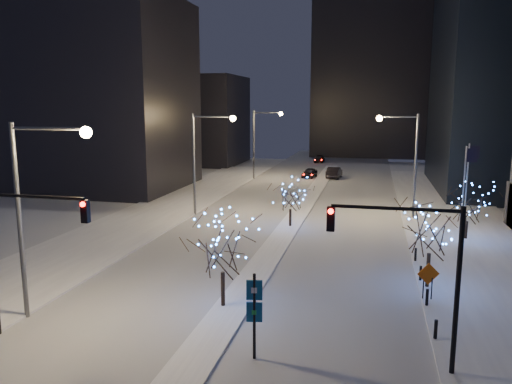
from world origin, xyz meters
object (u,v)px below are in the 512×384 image
(wayfinding_sign, at_px, (254,307))
(car_near, at_px, (310,173))
(street_lamp_east, at_px, (406,152))
(traffic_signal_east, at_px, (417,260))
(car_far, at_px, (319,159))
(holiday_tree_median_near, at_px, (222,245))
(street_lamp_w_near, at_px, (36,194))
(traffic_signal_west, at_px, (20,240))
(street_lamp_w_far, at_px, (261,135))
(street_lamp_w_mid, at_px, (204,150))
(holiday_tree_plaza_near, at_px, (431,228))
(car_mid, at_px, (334,172))
(construction_sign, at_px, (428,277))
(holiday_tree_plaza_far, at_px, (468,204))
(holiday_tree_median_far, at_px, (291,195))

(wayfinding_sign, bearing_deg, car_near, 85.62)
(street_lamp_east, height_order, traffic_signal_east, street_lamp_east)
(car_far, xyz_separation_m, holiday_tree_median_near, (2.38, -70.39, 2.88))
(street_lamp_w_near, bearing_deg, traffic_signal_west, -76.04)
(street_lamp_w_far, xyz_separation_m, holiday_tree_median_near, (8.44, -46.53, -2.98))
(street_lamp_w_far, relative_size, car_far, 2.27)
(street_lamp_w_near, relative_size, traffic_signal_west, 1.43)
(street_lamp_w_far, relative_size, street_lamp_east, 1.00)
(street_lamp_w_mid, height_order, holiday_tree_plaza_near, street_lamp_w_mid)
(traffic_signal_west, distance_m, wayfinding_sign, 11.14)
(street_lamp_w_far, bearing_deg, car_mid, 20.09)
(street_lamp_w_mid, height_order, car_near, street_lamp_w_mid)
(traffic_signal_west, distance_m, car_near, 55.95)
(car_near, bearing_deg, traffic_signal_east, -69.71)
(street_lamp_w_mid, bearing_deg, wayfinding_sign, -66.78)
(street_lamp_east, bearing_deg, construction_sign, -89.41)
(traffic_signal_east, bearing_deg, holiday_tree_median_near, 154.65)
(street_lamp_w_far, xyz_separation_m, holiday_tree_plaza_far, (23.56, -28.92, -3.50))
(holiday_tree_median_near, height_order, holiday_tree_plaza_near, holiday_tree_plaza_near)
(holiday_tree_plaza_far, bearing_deg, car_far, 108.35)
(street_lamp_w_near, xyz_separation_m, wayfinding_sign, (11.36, -1.47, -4.15))
(street_lamp_w_near, xyz_separation_m, holiday_tree_plaza_far, (23.56, 21.08, -3.50))
(street_lamp_w_mid, xyz_separation_m, street_lamp_w_far, (0.00, 25.00, 0.00))
(holiday_tree_plaza_far, relative_size, wayfinding_sign, 1.27)
(traffic_signal_east, bearing_deg, car_near, 101.53)
(traffic_signal_east, distance_m, holiday_tree_median_far, 24.73)
(street_lamp_east, height_order, traffic_signal_west, street_lamp_east)
(holiday_tree_plaza_far, bearing_deg, holiday_tree_median_near, -130.66)
(street_lamp_w_mid, xyz_separation_m, traffic_signal_west, (0.50, -27.00, -1.74))
(holiday_tree_plaza_far, bearing_deg, car_near, 117.42)
(street_lamp_east, bearing_deg, traffic_signal_east, -92.26)
(street_lamp_east, bearing_deg, car_mid, 108.39)
(street_lamp_w_far, relative_size, car_near, 2.41)
(street_lamp_w_near, relative_size, car_near, 2.41)
(street_lamp_w_mid, distance_m, traffic_signal_west, 27.06)
(construction_sign, bearing_deg, traffic_signal_east, -116.31)
(street_lamp_east, xyz_separation_m, holiday_tree_plaza_far, (4.54, -6.92, -3.45))
(holiday_tree_plaza_far, bearing_deg, wayfinding_sign, -118.43)
(car_far, height_order, holiday_tree_plaza_far, holiday_tree_plaza_far)
(car_near, relative_size, holiday_tree_plaza_near, 0.77)
(street_lamp_w_near, height_order, holiday_tree_plaza_near, street_lamp_w_near)
(wayfinding_sign, bearing_deg, traffic_signal_west, 173.67)
(holiday_tree_plaza_near, bearing_deg, car_near, 105.90)
(car_near, xyz_separation_m, holiday_tree_median_near, (1.67, -49.98, 2.81))
(holiday_tree_median_near, relative_size, holiday_tree_median_far, 1.17)
(traffic_signal_west, bearing_deg, street_lamp_w_near, 103.96)
(street_lamp_w_mid, bearing_deg, traffic_signal_west, -88.94)
(car_near, height_order, holiday_tree_median_near, holiday_tree_median_near)
(street_lamp_w_near, xyz_separation_m, car_mid, (10.44, 53.82, -5.67))
(car_near, distance_m, wayfinding_sign, 55.13)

